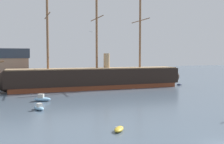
% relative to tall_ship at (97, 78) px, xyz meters
% --- Properties ---
extents(tall_ship, '(62.56, 12.66, 30.12)m').
position_rel_tall_ship_xyz_m(tall_ship, '(0.00, 0.00, 0.00)').
color(tall_ship, brown).
rests_on(tall_ship, ground).
extents(dinghy_foreground_left, '(2.31, 2.62, 0.58)m').
position_rel_tall_ship_xyz_m(dinghy_foreground_left, '(-10.48, -43.69, -2.99)').
color(dinghy_foreground_left, gold).
rests_on(dinghy_foreground_left, ground).
extents(motorboat_mid_left, '(2.22, 3.27, 1.27)m').
position_rel_tall_ship_xyz_m(motorboat_mid_left, '(-19.08, -26.25, -2.84)').
color(motorboat_mid_left, '#7FB2D6').
rests_on(motorboat_mid_left, ground).
extents(motorboat_alongside_bow, '(4.06, 2.92, 1.57)m').
position_rel_tall_ship_xyz_m(motorboat_alongside_bow, '(-17.65, -16.87, -2.73)').
color(motorboat_alongside_bow, '#7FB2D6').
rests_on(motorboat_alongside_bow, ground).
extents(dinghy_far_right, '(2.23, 1.27, 0.50)m').
position_rel_tall_ship_xyz_m(dinghy_far_right, '(28.66, -0.99, -3.03)').
color(dinghy_far_right, '#1E284C').
rests_on(dinghy_far_right, ground).
extents(seagull_in_flight, '(1.10, 0.72, 0.13)m').
position_rel_tall_ship_xyz_m(seagull_in_flight, '(-11.00, -33.06, 10.52)').
color(seagull_in_flight, silver).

